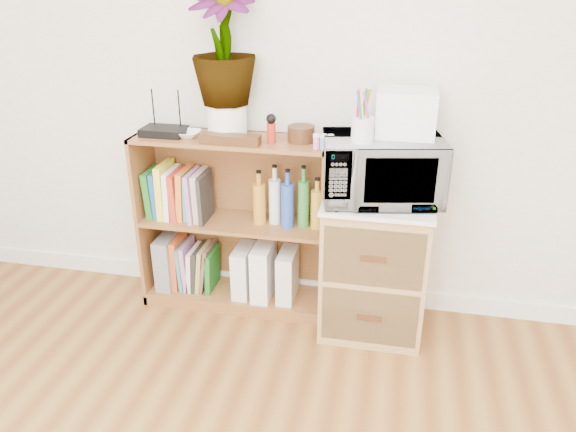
# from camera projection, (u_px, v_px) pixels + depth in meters

# --- Properties ---
(skirting_board) EXTENTS (4.00, 0.02, 0.10)m
(skirting_board) POSITION_uv_depth(u_px,v_px,m) (303.00, 287.00, 3.21)
(skirting_board) COLOR white
(skirting_board) RESTS_ON ground
(bookshelf) EXTENTS (1.00, 0.30, 0.95)m
(bookshelf) POSITION_uv_depth(u_px,v_px,m) (235.00, 224.00, 2.98)
(bookshelf) COLOR brown
(bookshelf) RESTS_ON ground
(wicker_unit) EXTENTS (0.50, 0.45, 0.70)m
(wicker_unit) POSITION_uv_depth(u_px,v_px,m) (374.00, 266.00, 2.82)
(wicker_unit) COLOR #9E7542
(wicker_unit) RESTS_ON ground
(microwave) EXTENTS (0.60, 0.47, 0.30)m
(microwave) POSITION_uv_depth(u_px,v_px,m) (381.00, 169.00, 2.60)
(microwave) COLOR silver
(microwave) RESTS_ON wicker_unit
(pen_cup) EXTENTS (0.10, 0.10, 0.11)m
(pen_cup) POSITION_uv_depth(u_px,v_px,m) (363.00, 130.00, 2.46)
(pen_cup) COLOR silver
(pen_cup) RESTS_ON microwave
(small_appliance) EXTENTS (0.26, 0.22, 0.21)m
(small_appliance) POSITION_uv_depth(u_px,v_px,m) (406.00, 113.00, 2.53)
(small_appliance) COLOR white
(small_appliance) RESTS_ON microwave
(router) EXTENTS (0.22, 0.15, 0.04)m
(router) POSITION_uv_depth(u_px,v_px,m) (164.00, 131.00, 2.82)
(router) COLOR black
(router) RESTS_ON bookshelf
(white_bowl) EXTENTS (0.13, 0.13, 0.03)m
(white_bowl) POSITION_uv_depth(u_px,v_px,m) (188.00, 134.00, 2.79)
(white_bowl) COLOR white
(white_bowl) RESTS_ON bookshelf
(plant_pot) EXTENTS (0.19, 0.19, 0.16)m
(plant_pot) POSITION_uv_depth(u_px,v_px,m) (227.00, 120.00, 2.77)
(plant_pot) COLOR white
(plant_pot) RESTS_ON bookshelf
(potted_plant) EXTENTS (0.32, 0.32, 0.57)m
(potted_plant) POSITION_uv_depth(u_px,v_px,m) (224.00, 44.00, 2.62)
(potted_plant) COLOR #2A6A2D
(potted_plant) RESTS_ON plant_pot
(trinket_box) EXTENTS (0.29, 0.07, 0.05)m
(trinket_box) POSITION_uv_depth(u_px,v_px,m) (230.00, 139.00, 2.68)
(trinket_box) COLOR #361F0E
(trinket_box) RESTS_ON bookshelf
(kokeshi_doll) EXTENTS (0.04, 0.04, 0.10)m
(kokeshi_doll) POSITION_uv_depth(u_px,v_px,m) (271.00, 133.00, 2.69)
(kokeshi_doll) COLOR #B12315
(kokeshi_doll) RESTS_ON bookshelf
(wooden_bowl) EXTENTS (0.13, 0.13, 0.08)m
(wooden_bowl) POSITION_uv_depth(u_px,v_px,m) (301.00, 134.00, 2.71)
(wooden_bowl) COLOR #371D0F
(wooden_bowl) RESTS_ON bookshelf
(paint_jars) EXTENTS (0.10, 0.04, 0.05)m
(paint_jars) POSITION_uv_depth(u_px,v_px,m) (323.00, 144.00, 2.60)
(paint_jars) COLOR #CC7191
(paint_jars) RESTS_ON bookshelf
(file_box) EXTENTS (0.09, 0.24, 0.30)m
(file_box) POSITION_uv_depth(u_px,v_px,m) (169.00, 260.00, 3.15)
(file_box) COLOR slate
(file_box) RESTS_ON bookshelf
(magazine_holder_left) EXTENTS (0.09, 0.22, 0.27)m
(magazine_holder_left) POSITION_uv_depth(u_px,v_px,m) (244.00, 270.00, 3.07)
(magazine_holder_left) COLOR silver
(magazine_holder_left) RESTS_ON bookshelf
(magazine_holder_mid) EXTENTS (0.10, 0.24, 0.30)m
(magazine_holder_mid) POSITION_uv_depth(u_px,v_px,m) (264.00, 270.00, 3.04)
(magazine_holder_mid) COLOR white
(magazine_holder_mid) RESTS_ON bookshelf
(magazine_holder_right) EXTENTS (0.09, 0.22, 0.28)m
(magazine_holder_right) POSITION_uv_depth(u_px,v_px,m) (288.00, 275.00, 3.02)
(magazine_holder_right) COLOR silver
(magazine_holder_right) RESTS_ON bookshelf
(cookbooks) EXTENTS (0.33, 0.20, 0.29)m
(cookbooks) POSITION_uv_depth(u_px,v_px,m) (179.00, 193.00, 2.97)
(cookbooks) COLOR #1D6E21
(cookbooks) RESTS_ON bookshelf
(liquor_bottles) EXTENTS (0.36, 0.07, 0.32)m
(liquor_bottles) POSITION_uv_depth(u_px,v_px,m) (287.00, 199.00, 2.85)
(liquor_bottles) COLOR orange
(liquor_bottles) RESTS_ON bookshelf
(lower_books) EXTENTS (0.23, 0.19, 0.29)m
(lower_books) POSITION_uv_depth(u_px,v_px,m) (195.00, 265.00, 3.13)
(lower_books) COLOR #C55122
(lower_books) RESTS_ON bookshelf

